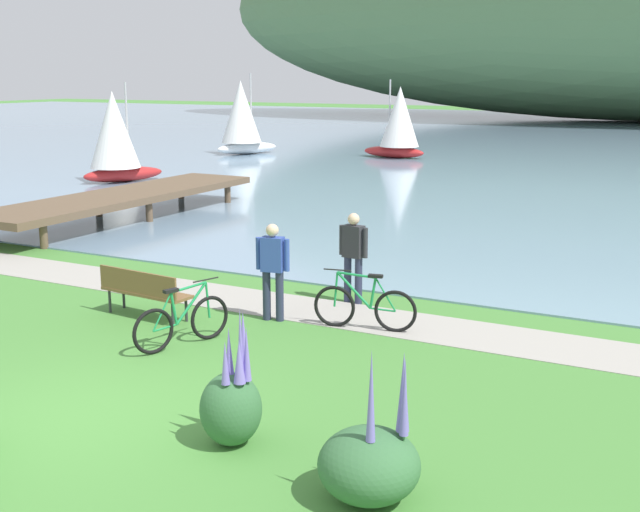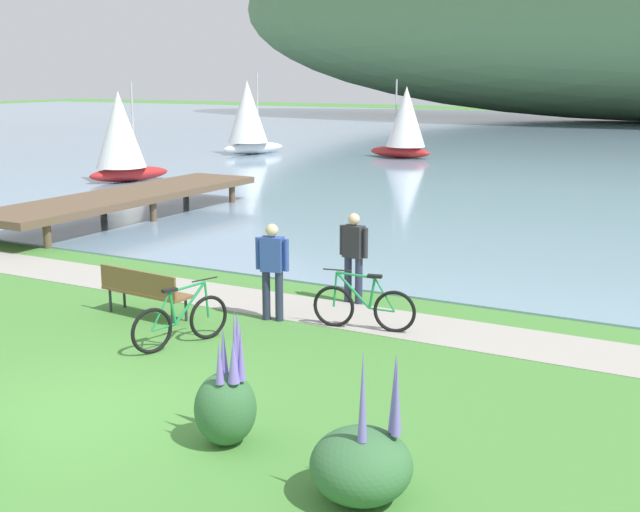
# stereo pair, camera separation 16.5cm
# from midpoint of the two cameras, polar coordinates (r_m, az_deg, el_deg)

# --- Properties ---
(ground_plane) EXTENTS (200.00, 200.00, 0.00)m
(ground_plane) POSITION_cam_midpoint_polar(r_m,az_deg,el_deg) (10.75, -17.29, -10.92)
(ground_plane) COLOR #478438
(bay_water) EXTENTS (180.00, 80.00, 0.04)m
(bay_water) POSITION_cam_midpoint_polar(r_m,az_deg,el_deg) (54.67, 20.42, 7.51)
(bay_water) COLOR #7A99B2
(bay_water) RESTS_ON ground
(shoreline_path) EXTENTS (60.00, 1.50, 0.01)m
(shoreline_path) POSITION_cam_midpoint_polar(r_m,az_deg,el_deg) (14.92, -2.08, -3.66)
(shoreline_path) COLOR #A39E93
(shoreline_path) RESTS_ON ground
(park_bench_near_camera) EXTENTS (1.84, 0.64, 0.88)m
(park_bench_near_camera) POSITION_cam_midpoint_polar(r_m,az_deg,el_deg) (14.53, -12.66, -2.30)
(park_bench_near_camera) COLOR brown
(park_bench_near_camera) RESTS_ON ground
(bicycle_leaning_near_bench) EXTENTS (0.63, 1.69, 1.01)m
(bicycle_leaning_near_bench) POSITION_cam_midpoint_polar(r_m,az_deg,el_deg) (12.95, -10.03, -4.59)
(bicycle_leaning_near_bench) COLOR black
(bicycle_leaning_near_bench) RESTS_ON ground
(bicycle_beside_path) EXTENTS (1.75, 0.41, 1.01)m
(bicycle_beside_path) POSITION_cam_midpoint_polar(r_m,az_deg,el_deg) (13.59, 2.79, -3.58)
(bicycle_beside_path) COLOR black
(bicycle_beside_path) RESTS_ON ground
(person_at_shoreline) EXTENTS (0.61, 0.26, 1.71)m
(person_at_shoreline) POSITION_cam_midpoint_polar(r_m,az_deg,el_deg) (15.01, 2.04, 0.28)
(person_at_shoreline) COLOR #282D47
(person_at_shoreline) RESTS_ON ground
(person_on_the_grass) EXTENTS (0.60, 0.29, 1.71)m
(person_on_the_grass) POSITION_cam_midpoint_polar(r_m,az_deg,el_deg) (13.96, -3.68, -0.69)
(person_on_the_grass) COLOR #282D47
(person_on_the_grass) RESTS_ON ground
(echium_bush_closest_to_camera) EXTENTS (0.72, 0.72, 1.67)m
(echium_bush_closest_to_camera) POSITION_cam_midpoint_polar(r_m,az_deg,el_deg) (9.52, -6.74, -10.25)
(echium_bush_closest_to_camera) COLOR #386B3D
(echium_bush_closest_to_camera) RESTS_ON ground
(echium_bush_far_cluster) EXTENTS (1.04, 1.04, 1.66)m
(echium_bush_far_cluster) POSITION_cam_midpoint_polar(r_m,az_deg,el_deg) (8.37, 2.95, -14.32)
(echium_bush_far_cluster) COLOR #386B3D
(echium_bush_far_cluster) RESTS_ON ground
(sailboat_nearest_to_shore) EXTENTS (3.38, 2.09, 3.91)m
(sailboat_nearest_to_shore) POSITION_cam_midpoint_polar(r_m,az_deg,el_deg) (41.49, 5.47, 9.41)
(sailboat_nearest_to_shore) COLOR #B22323
(sailboat_nearest_to_shore) RESTS_ON bay_water
(sailboat_mid_bay) EXTENTS (2.60, 3.37, 3.87)m
(sailboat_mid_bay) POSITION_cam_midpoint_polar(r_m,az_deg,el_deg) (32.93, -14.37, 8.21)
(sailboat_mid_bay) COLOR #B22323
(sailboat_mid_bay) RESTS_ON bay_water
(sailboat_toward_hillside) EXTENTS (2.85, 3.65, 4.20)m
(sailboat_toward_hillside) POSITION_cam_midpoint_polar(r_m,az_deg,el_deg) (43.47, -5.63, 9.74)
(sailboat_toward_hillside) COLOR white
(sailboat_toward_hillside) RESTS_ON bay_water
(pier_dock) EXTENTS (2.40, 10.00, 0.80)m
(pier_dock) POSITION_cam_midpoint_polar(r_m,az_deg,el_deg) (24.47, -13.90, 4.06)
(pier_dock) COLOR brown
(pier_dock) RESTS_ON ground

